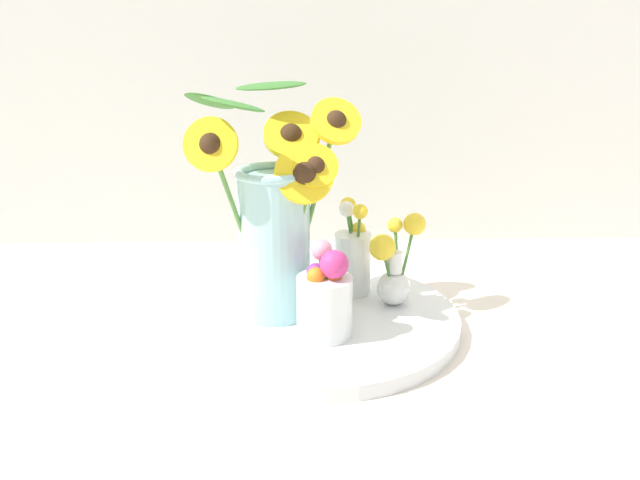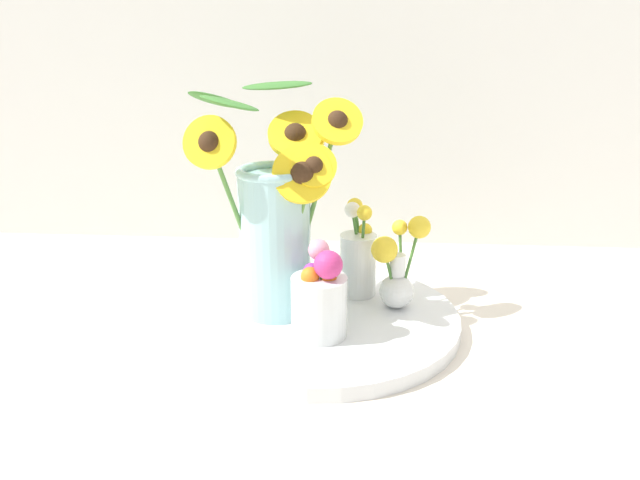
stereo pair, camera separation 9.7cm
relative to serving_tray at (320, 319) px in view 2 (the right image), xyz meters
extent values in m
plane|color=silver|center=(0.02, -0.02, -0.01)|extent=(6.00, 6.00, 0.00)
cylinder|color=silver|center=(0.00, 0.00, 0.00)|extent=(0.45, 0.45, 0.02)
cylinder|color=#9ED1D6|center=(-0.07, 0.01, 0.12)|extent=(0.11, 0.11, 0.23)
torus|color=#9ED1D6|center=(-0.07, 0.01, 0.24)|extent=(0.12, 0.12, 0.01)
cylinder|color=#568E42|center=(-0.04, -0.02, 0.15)|extent=(0.06, 0.01, 0.21)
cylinder|color=yellow|center=(-0.01, -0.02, 0.26)|extent=(0.08, 0.05, 0.08)
sphere|color=#382314|center=(-0.01, -0.02, 0.26)|extent=(0.03, 0.03, 0.03)
cylinder|color=#568E42|center=(-0.04, -0.02, 0.15)|extent=(0.05, 0.02, 0.20)
cylinder|color=yellow|center=(-0.02, -0.03, 0.25)|extent=(0.10, 0.06, 0.10)
sphere|color=#382314|center=(-0.02, -0.03, 0.25)|extent=(0.04, 0.04, 0.04)
cylinder|color=#568E42|center=(-0.12, -0.02, 0.18)|extent=(0.07, 0.05, 0.23)
cylinder|color=yellow|center=(-0.15, -0.04, 0.29)|extent=(0.09, 0.04, 0.09)
sphere|color=#382314|center=(-0.15, -0.04, 0.29)|extent=(0.03, 0.03, 0.03)
cylinder|color=#568E42|center=(-0.06, 0.04, 0.17)|extent=(0.03, 0.05, 0.23)
cylinder|color=yellow|center=(-0.04, 0.06, 0.29)|extent=(0.09, 0.07, 0.08)
sphere|color=#382314|center=(-0.04, 0.06, 0.29)|extent=(0.04, 0.04, 0.04)
cylinder|color=#568E42|center=(-0.04, 0.05, 0.17)|extent=(0.01, 0.04, 0.23)
cylinder|color=yellow|center=(-0.04, 0.07, 0.28)|extent=(0.08, 0.07, 0.07)
sphere|color=#382314|center=(-0.04, 0.07, 0.28)|extent=(0.03, 0.03, 0.03)
cylinder|color=#568E42|center=(-0.01, 0.01, 0.18)|extent=(0.08, 0.04, 0.27)
cylinder|color=yellow|center=(0.02, 0.02, 0.32)|extent=(0.09, 0.06, 0.08)
sphere|color=#382314|center=(0.02, 0.02, 0.32)|extent=(0.03, 0.03, 0.03)
ellipsoid|color=#38702D|center=(-0.07, 0.09, 0.36)|extent=(0.11, 0.06, 0.02)
ellipsoid|color=#38702D|center=(-0.12, -0.06, 0.35)|extent=(0.12, 0.10, 0.03)
ellipsoid|color=#38702D|center=(-0.16, 0.04, 0.34)|extent=(0.09, 0.13, 0.04)
cylinder|color=white|center=(0.00, -0.08, 0.06)|extent=(0.08, 0.08, 0.09)
cylinder|color=#427533|center=(0.00, -0.05, 0.09)|extent=(0.01, 0.03, 0.09)
sphere|color=pink|center=(0.00, -0.04, 0.13)|extent=(0.03, 0.03, 0.03)
cylinder|color=#427533|center=(0.00, -0.08, 0.08)|extent=(0.02, 0.01, 0.08)
sphere|color=#C6337A|center=(0.01, -0.08, 0.13)|extent=(0.04, 0.04, 0.04)
cylinder|color=#427533|center=(0.00, -0.06, 0.07)|extent=(0.02, 0.02, 0.07)
sphere|color=purple|center=(-0.01, -0.05, 0.10)|extent=(0.03, 0.03, 0.03)
cylinder|color=#427533|center=(0.01, -0.07, 0.07)|extent=(0.01, 0.02, 0.07)
sphere|color=orange|center=(0.02, -0.08, 0.10)|extent=(0.02, 0.02, 0.02)
cylinder|color=#427533|center=(0.00, -0.08, 0.08)|extent=(0.02, 0.01, 0.06)
sphere|color=orange|center=(-0.01, -0.08, 0.11)|extent=(0.03, 0.03, 0.03)
sphere|color=white|center=(0.12, 0.03, 0.04)|extent=(0.06, 0.06, 0.06)
cylinder|color=white|center=(0.12, 0.03, 0.09)|extent=(0.03, 0.03, 0.04)
cylinder|color=#427533|center=(0.11, 0.02, 0.07)|extent=(0.03, 0.01, 0.08)
sphere|color=yellow|center=(0.10, 0.02, 0.11)|extent=(0.04, 0.04, 0.04)
cylinder|color=#427533|center=(0.13, 0.05, 0.09)|extent=(0.01, 0.03, 0.10)
sphere|color=yellow|center=(0.13, 0.06, 0.14)|extent=(0.03, 0.03, 0.03)
cylinder|color=#427533|center=(0.14, 0.04, 0.09)|extent=(0.03, 0.03, 0.10)
sphere|color=yellow|center=(0.16, 0.05, 0.14)|extent=(0.04, 0.04, 0.04)
cylinder|color=white|center=(0.06, 0.08, 0.07)|extent=(0.06, 0.06, 0.11)
cylinder|color=#427533|center=(0.06, 0.10, 0.08)|extent=(0.02, 0.01, 0.09)
sphere|color=yellow|center=(0.07, 0.10, 0.12)|extent=(0.02, 0.02, 0.02)
cylinder|color=#427533|center=(0.06, 0.10, 0.11)|extent=(0.02, 0.03, 0.11)
sphere|color=yellow|center=(0.05, 0.11, 0.16)|extent=(0.03, 0.03, 0.03)
cylinder|color=#427533|center=(0.06, 0.09, 0.09)|extent=(0.03, 0.02, 0.13)
sphere|color=white|center=(0.05, 0.09, 0.16)|extent=(0.03, 0.03, 0.03)
cylinder|color=#427533|center=(0.07, 0.07, 0.10)|extent=(0.01, 0.02, 0.12)
sphere|color=yellow|center=(0.07, 0.07, 0.16)|extent=(0.03, 0.03, 0.03)
camera|label=1|loc=(-0.03, -0.92, 0.45)|focal=35.00mm
camera|label=2|loc=(0.07, -0.91, 0.45)|focal=35.00mm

